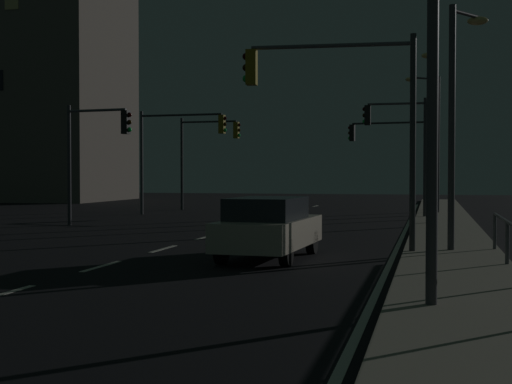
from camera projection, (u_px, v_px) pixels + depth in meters
The scene contains 16 objects.
ground_plane at pixel (169, 247), 21.28m from camera, with size 112.00×112.00×0.00m, color black.
sidewalk_right at pixel (452, 252), 19.38m from camera, with size 2.53×77.00×0.14m, color #9E937F.
lane_markings_center at pixel (205, 237), 24.68m from camera, with size 0.14×50.00×0.01m.
lane_edge_line at pixel (402, 237), 24.59m from camera, with size 0.14×53.00×0.01m.
car at pixel (269, 227), 18.39m from camera, with size 2.05×4.49×1.57m.
traffic_light_overhead_east at pixel (338, 98), 19.25m from camera, with size 4.62×0.54×5.69m.
traffic_light_mid_right at pixel (207, 145), 42.62m from camera, with size 3.74×0.41×5.47m.
traffic_light_far_right at pixel (399, 134), 34.49m from camera, with size 3.04×0.34×5.61m.
traffic_light_far_center at pixel (178, 140), 37.66m from camera, with size 4.83×0.49×5.46m.
traffic_light_mid_left at pixel (390, 145), 41.05m from camera, with size 4.48×0.74×5.15m.
traffic_light_far_left at pixel (96, 141), 29.90m from camera, with size 3.05×0.57×5.03m.
street_lamp_corner at pixel (457, 103), 19.37m from camera, with size 1.07×1.29×6.50m.
street_lamp_median at pixel (430, 4), 10.77m from camera, with size 0.62×2.34×7.55m.
street_lamp_far_end at pixel (432, 121), 29.51m from camera, with size 0.56×1.93×6.88m.
street_lamp_mid_block at pixel (433, 130), 37.71m from camera, with size 1.75×1.43×7.10m.
building_distant at pixel (13, 71), 59.08m from camera, with size 17.38×10.90×21.12m.
Camera 1 is at (7.49, -2.52, 2.18)m, focal length 50.81 mm.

